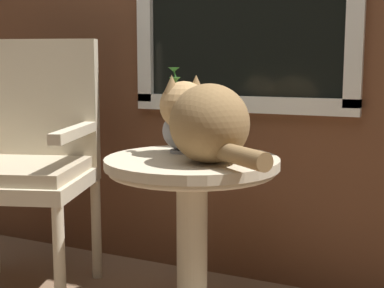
% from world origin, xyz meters
% --- Properties ---
extents(wicker_side_table, '(0.63, 0.63, 0.63)m').
position_xyz_m(wicker_side_table, '(0.14, 0.18, 0.43)').
color(wicker_side_table, beige).
rests_on(wicker_side_table, ground_plane).
extents(wicker_chair, '(0.67, 0.66, 1.07)m').
position_xyz_m(wicker_chair, '(-0.61, 0.16, 0.59)').
color(wicker_chair, beige).
rests_on(wicker_chair, ground_plane).
extents(cat, '(0.52, 0.43, 0.30)m').
position_xyz_m(cat, '(0.21, 0.14, 0.77)').
color(cat, olive).
rests_on(cat, wicker_side_table).
extents(pewter_vase_with_ivy, '(0.14, 0.14, 0.32)m').
position_xyz_m(pewter_vase_with_ivy, '(0.06, 0.27, 0.73)').
color(pewter_vase_with_ivy, '#99999E').
rests_on(pewter_vase_with_ivy, wicker_side_table).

